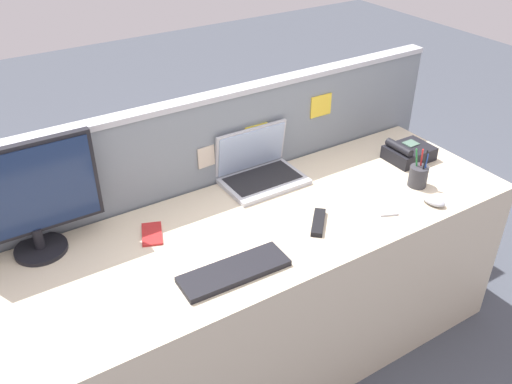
% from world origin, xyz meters
% --- Properties ---
extents(ground_plane, '(10.00, 10.00, 0.00)m').
position_xyz_m(ground_plane, '(0.00, 0.00, 0.00)').
color(ground_plane, '#424751').
extents(desk, '(2.17, 0.72, 0.75)m').
position_xyz_m(desk, '(0.00, 0.00, 0.37)').
color(desk, beige).
rests_on(desk, ground_plane).
extents(cubicle_divider, '(2.36, 0.08, 1.15)m').
position_xyz_m(cubicle_divider, '(0.00, 0.40, 0.58)').
color(cubicle_divider, gray).
rests_on(cubicle_divider, ground_plane).
extents(desktop_monitor, '(0.50, 0.19, 0.43)m').
position_xyz_m(desktop_monitor, '(-0.77, 0.30, 0.98)').
color(desktop_monitor, black).
rests_on(desktop_monitor, desk).
extents(laptop, '(0.35, 0.25, 0.23)m').
position_xyz_m(laptop, '(0.17, 0.30, 0.80)').
color(laptop, '#B2B5BC').
rests_on(laptop, desk).
extents(desk_phone, '(0.21, 0.16, 0.10)m').
position_xyz_m(desk_phone, '(0.86, 0.07, 0.78)').
color(desk_phone, black).
rests_on(desk_phone, desk).
extents(keyboard_main, '(0.39, 0.14, 0.02)m').
position_xyz_m(keyboard_main, '(-0.24, -0.19, 0.76)').
color(keyboard_main, black).
rests_on(keyboard_main, desk).
extents(computer_mouse_right_hand, '(0.08, 0.11, 0.03)m').
position_xyz_m(computer_mouse_right_hand, '(0.67, -0.26, 0.76)').
color(computer_mouse_right_hand, '#9EA0A8').
rests_on(computer_mouse_right_hand, desk).
extents(pen_cup, '(0.08, 0.08, 0.18)m').
position_xyz_m(pen_cup, '(0.72, -0.12, 0.79)').
color(pen_cup, '#333338').
rests_on(pen_cup, desk).
extents(cell_phone_red_case, '(0.12, 0.16, 0.01)m').
position_xyz_m(cell_phone_red_case, '(-0.40, 0.16, 0.75)').
color(cell_phone_red_case, '#B22323').
rests_on(cell_phone_red_case, desk).
extents(cell_phone_silver_slab, '(0.13, 0.17, 0.01)m').
position_xyz_m(cell_phone_silver_slab, '(0.48, -0.16, 0.75)').
color(cell_phone_silver_slab, '#B7BAC1').
rests_on(cell_phone_silver_slab, desk).
extents(tv_remote, '(0.15, 0.15, 0.02)m').
position_xyz_m(tv_remote, '(0.18, -0.12, 0.76)').
color(tv_remote, black).
rests_on(tv_remote, desk).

